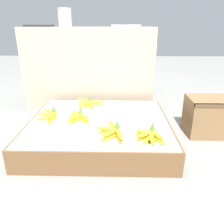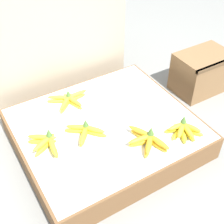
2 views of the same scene
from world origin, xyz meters
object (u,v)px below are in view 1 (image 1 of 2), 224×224
banana_bunch_middle_midleft (79,117)px  foam_tray_white (126,26)px  banana_bunch_front_midright (113,132)px  wooden_crate (212,116)px  banana_bunch_back_midleft (89,103)px  banana_bunch_middle_left (50,115)px  glass_jar (65,17)px  banana_bunch_front_right (150,136)px

banana_bunch_middle_midleft → foam_tray_white: (0.36, 0.79, 0.62)m
banana_bunch_front_midright → foam_tray_white: size_ratio=0.96×
wooden_crate → banana_bunch_back_midleft: wooden_crate is taller
wooden_crate → banana_bunch_middle_left: 1.27m
banana_bunch_back_midleft → glass_jar: bearing=115.7°
foam_tray_white → glass_jar: bearing=167.7°
banana_bunch_middle_midleft → foam_tray_white: foam_tray_white is taller
banana_bunch_front_midright → banana_bunch_middle_midleft: size_ratio=1.29×
banana_bunch_front_right → foam_tray_white: (-0.12, 1.07, 0.62)m
glass_jar → foam_tray_white: 0.63m
foam_tray_white → banana_bunch_middle_left: bearing=-127.4°
wooden_crate → foam_tray_white: foam_tray_white is taller
wooden_crate → banana_bunch_back_midleft: bearing=171.1°
wooden_crate → banana_bunch_middle_left: wooden_crate is taller
banana_bunch_back_midleft → foam_tray_white: size_ratio=0.96×
wooden_crate → banana_bunch_middle_left: (-1.26, -0.13, 0.05)m
banana_bunch_front_right → banana_bunch_middle_midleft: banana_bunch_front_right is taller
banana_bunch_front_midright → banana_bunch_middle_left: bearing=150.9°
banana_bunch_front_midright → banana_bunch_front_right: bearing=-10.6°
wooden_crate → banana_bunch_back_midleft: 1.01m
banana_bunch_middle_midleft → banana_bunch_front_right: bearing=-30.2°
wooden_crate → banana_bunch_back_midleft: (-1.00, 0.16, 0.05)m
banana_bunch_front_right → glass_jar: glass_jar is taller
banana_bunch_middle_left → foam_tray_white: foam_tray_white is taller
banana_bunch_front_midright → banana_bunch_back_midleft: bearing=111.6°
banana_bunch_front_midright → banana_bunch_middle_left: (-0.48, 0.27, -0.00)m
banana_bunch_back_midleft → glass_jar: (-0.30, 0.61, 0.71)m
banana_bunch_front_midright → banana_bunch_front_right: 0.23m
banana_bunch_front_midright → banana_bunch_middle_midleft: 0.35m
banana_bunch_middle_left → banana_bunch_front_right: bearing=-23.7°
banana_bunch_middle_midleft → banana_bunch_back_midleft: (0.04, 0.31, -0.00)m
banana_bunch_back_midleft → glass_jar: 0.98m
banana_bunch_front_right → glass_jar: bearing=121.4°
banana_bunch_front_midright → glass_jar: (-0.51, 1.16, 0.70)m
banana_bunch_front_right → banana_bunch_front_midright: bearing=169.4°
banana_bunch_middle_left → glass_jar: glass_jar is taller
banana_bunch_middle_midleft → wooden_crate: bearing=8.5°
banana_bunch_middle_left → banana_bunch_middle_midleft: (0.22, -0.03, -0.00)m
wooden_crate → banana_bunch_front_midright: (-0.78, -0.39, 0.05)m
wooden_crate → foam_tray_white: size_ratio=1.41×
banana_bunch_back_midleft → foam_tray_white: bearing=56.4°
banana_bunch_front_right → glass_jar: size_ratio=1.09×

